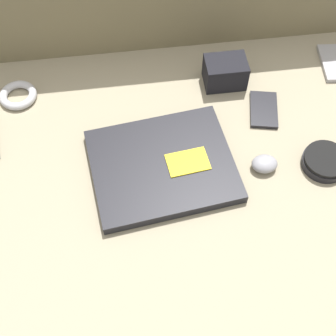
# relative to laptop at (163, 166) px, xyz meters

# --- Properties ---
(ground_plane) EXTENTS (8.00, 8.00, 0.00)m
(ground_plane) POSITION_rel_laptop_xyz_m (0.01, -0.01, -0.11)
(ground_plane) COLOR #38383D
(couch_seat) EXTENTS (1.20, 0.77, 0.10)m
(couch_seat) POSITION_rel_laptop_xyz_m (0.01, -0.01, -0.06)
(couch_seat) COLOR gray
(couch_seat) RESTS_ON ground_plane
(laptop) EXTENTS (0.33, 0.29, 0.03)m
(laptop) POSITION_rel_laptop_xyz_m (0.00, 0.00, 0.00)
(laptop) COLOR black
(laptop) RESTS_ON couch_seat
(computer_mouse) EXTENTS (0.06, 0.05, 0.03)m
(computer_mouse) POSITION_rel_laptop_xyz_m (0.22, -0.03, 0.00)
(computer_mouse) COLOR gray
(computer_mouse) RESTS_ON couch_seat
(speaker_puck) EXTENTS (0.10, 0.10, 0.03)m
(speaker_puck) POSITION_rel_laptop_xyz_m (0.36, -0.04, 0.00)
(speaker_puck) COLOR black
(speaker_puck) RESTS_ON couch_seat
(phone_silver) EXTENTS (0.08, 0.12, 0.01)m
(phone_silver) POSITION_rel_laptop_xyz_m (0.26, 0.13, -0.01)
(phone_silver) COLOR black
(phone_silver) RESTS_ON couch_seat
(phone_black) EXTENTS (0.08, 0.13, 0.01)m
(phone_black) POSITION_rel_laptop_xyz_m (0.48, 0.26, -0.01)
(phone_black) COLOR #99999E
(phone_black) RESTS_ON couch_seat
(camera_pouch) EXTENTS (0.10, 0.07, 0.07)m
(camera_pouch) POSITION_rel_laptop_xyz_m (0.18, 0.24, 0.02)
(camera_pouch) COLOR black
(camera_pouch) RESTS_ON couch_seat
(cable_coil) EXTENTS (0.09, 0.09, 0.02)m
(cable_coil) POSITION_rel_laptop_xyz_m (-0.32, 0.25, -0.00)
(cable_coil) COLOR #B2B2B7
(cable_coil) RESTS_ON couch_seat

